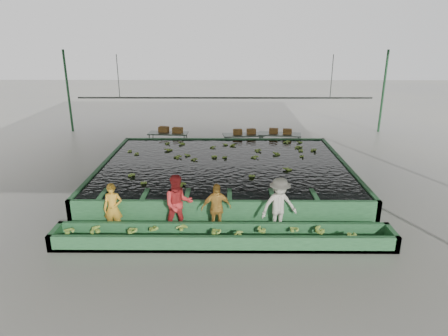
{
  "coord_description": "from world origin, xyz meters",
  "views": [
    {
      "loc": [
        0.11,
        -14.02,
        5.92
      ],
      "look_at": [
        0.0,
        0.5,
        1.0
      ],
      "focal_mm": 32.0,
      "sensor_mm": 36.0,
      "label": 1
    }
  ],
  "objects_px": {
    "box_stack_left": "(171,132)",
    "worker_b": "(178,204)",
    "packing_table_mid": "(243,143)",
    "flotation_tank": "(224,173)",
    "packing_table_left": "(168,141)",
    "worker_a": "(113,208)",
    "box_stack_right": "(280,133)",
    "worker_d": "(279,206)",
    "packing_table_right": "(279,143)",
    "box_stack_mid": "(244,134)",
    "sorting_trough": "(223,237)",
    "worker_c": "(216,208)"
  },
  "relations": [
    {
      "from": "worker_b",
      "to": "box_stack_left",
      "type": "height_order",
      "value": "worker_b"
    },
    {
      "from": "worker_c",
      "to": "packing_table_left",
      "type": "relative_size",
      "value": 0.79
    },
    {
      "from": "sorting_trough",
      "to": "box_stack_left",
      "type": "relative_size",
      "value": 7.8
    },
    {
      "from": "packing_table_mid",
      "to": "flotation_tank",
      "type": "bearing_deg",
      "value": -101.77
    },
    {
      "from": "worker_c",
      "to": "packing_table_right",
      "type": "relative_size",
      "value": 0.75
    },
    {
      "from": "packing_table_mid",
      "to": "box_stack_mid",
      "type": "distance_m",
      "value": 0.48
    },
    {
      "from": "worker_b",
      "to": "box_stack_left",
      "type": "relative_size",
      "value": 1.47
    },
    {
      "from": "flotation_tank",
      "to": "packing_table_right",
      "type": "distance_m",
      "value": 5.42
    },
    {
      "from": "flotation_tank",
      "to": "worker_d",
      "type": "bearing_deg",
      "value": -68.23
    },
    {
      "from": "packing_table_right",
      "to": "box_stack_mid",
      "type": "height_order",
      "value": "box_stack_mid"
    },
    {
      "from": "worker_a",
      "to": "box_stack_left",
      "type": "distance_m",
      "value": 9.39
    },
    {
      "from": "flotation_tank",
      "to": "packing_table_right",
      "type": "relative_size",
      "value": 4.62
    },
    {
      "from": "box_stack_left",
      "to": "worker_c",
      "type": "bearing_deg",
      "value": -74.2
    },
    {
      "from": "box_stack_left",
      "to": "flotation_tank",
      "type": "bearing_deg",
      "value": -60.52
    },
    {
      "from": "packing_table_mid",
      "to": "box_stack_right",
      "type": "xyz_separation_m",
      "value": [
        1.92,
        0.03,
        0.51
      ]
    },
    {
      "from": "worker_b",
      "to": "box_stack_left",
      "type": "distance_m",
      "value": 9.5
    },
    {
      "from": "sorting_trough",
      "to": "packing_table_left",
      "type": "xyz_separation_m",
      "value": [
        -3.0,
        10.1,
        0.22
      ]
    },
    {
      "from": "worker_a",
      "to": "box_stack_mid",
      "type": "bearing_deg",
      "value": 59.96
    },
    {
      "from": "packing_table_mid",
      "to": "box_stack_mid",
      "type": "relative_size",
      "value": 1.79
    },
    {
      "from": "sorting_trough",
      "to": "worker_b",
      "type": "distance_m",
      "value": 1.74
    },
    {
      "from": "packing_table_left",
      "to": "box_stack_mid",
      "type": "xyz_separation_m",
      "value": [
        4.02,
        -0.32,
        0.48
      ]
    },
    {
      "from": "worker_d",
      "to": "packing_table_left",
      "type": "height_order",
      "value": "worker_d"
    },
    {
      "from": "worker_d",
      "to": "packing_table_mid",
      "type": "distance_m",
      "value": 8.96
    },
    {
      "from": "worker_d",
      "to": "packing_table_right",
      "type": "xyz_separation_m",
      "value": [
        1.13,
        8.91,
        -0.41
      ]
    },
    {
      "from": "box_stack_left",
      "to": "box_stack_mid",
      "type": "xyz_separation_m",
      "value": [
        3.89,
        -0.4,
        0.02
      ]
    },
    {
      "from": "worker_b",
      "to": "sorting_trough",
      "type": "bearing_deg",
      "value": -47.12
    },
    {
      "from": "worker_c",
      "to": "packing_table_left",
      "type": "bearing_deg",
      "value": 92.58
    },
    {
      "from": "packing_table_right",
      "to": "box_stack_left",
      "type": "relative_size",
      "value": 1.69
    },
    {
      "from": "flotation_tank",
      "to": "packing_table_mid",
      "type": "distance_m",
      "value": 4.72
    },
    {
      "from": "worker_b",
      "to": "packing_table_mid",
      "type": "height_order",
      "value": "worker_b"
    },
    {
      "from": "worker_a",
      "to": "worker_c",
      "type": "bearing_deg",
      "value": -3.81
    },
    {
      "from": "worker_b",
      "to": "worker_c",
      "type": "height_order",
      "value": "worker_b"
    },
    {
      "from": "box_stack_left",
      "to": "worker_b",
      "type": "bearing_deg",
      "value": -80.97
    },
    {
      "from": "worker_a",
      "to": "box_stack_right",
      "type": "xyz_separation_m",
      "value": [
        6.29,
        8.95,
        0.19
      ]
    },
    {
      "from": "packing_table_left",
      "to": "packing_table_right",
      "type": "bearing_deg",
      "value": -3.76
    },
    {
      "from": "sorting_trough",
      "to": "packing_table_left",
      "type": "bearing_deg",
      "value": 106.56
    },
    {
      "from": "worker_c",
      "to": "box_stack_mid",
      "type": "relative_size",
      "value": 1.39
    },
    {
      "from": "worker_c",
      "to": "worker_b",
      "type": "bearing_deg",
      "value": 165.9
    },
    {
      "from": "packing_table_mid",
      "to": "sorting_trough",
      "type": "bearing_deg",
      "value": -95.65
    },
    {
      "from": "worker_d",
      "to": "packing_table_right",
      "type": "bearing_deg",
      "value": 64.7
    },
    {
      "from": "worker_a",
      "to": "worker_b",
      "type": "distance_m",
      "value": 2.03
    },
    {
      "from": "sorting_trough",
      "to": "worker_b",
      "type": "xyz_separation_m",
      "value": [
        -1.38,
        0.8,
        0.69
      ]
    },
    {
      "from": "worker_a",
      "to": "flotation_tank",
      "type": "bearing_deg",
      "value": 47.84
    },
    {
      "from": "flotation_tank",
      "to": "box_stack_left",
      "type": "distance_m",
      "value": 5.85
    },
    {
      "from": "sorting_trough",
      "to": "worker_d",
      "type": "height_order",
      "value": "worker_d"
    },
    {
      "from": "worker_c",
      "to": "box_stack_right",
      "type": "bearing_deg",
      "value": 56.78
    },
    {
      "from": "worker_b",
      "to": "packing_table_left",
      "type": "xyz_separation_m",
      "value": [
        -1.62,
        9.3,
        -0.47
      ]
    },
    {
      "from": "box_stack_right",
      "to": "packing_table_left",
      "type": "bearing_deg",
      "value": 176.6
    },
    {
      "from": "flotation_tank",
      "to": "worker_d",
      "type": "xyz_separation_m",
      "value": [
        1.72,
        -4.3,
        0.45
      ]
    },
    {
      "from": "worker_b",
      "to": "worker_d",
      "type": "height_order",
      "value": "worker_b"
    }
  ]
}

